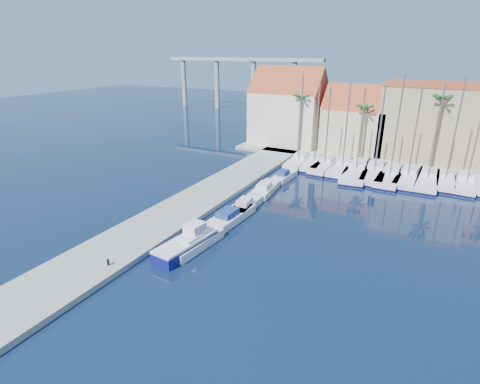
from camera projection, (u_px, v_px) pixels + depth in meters
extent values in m
plane|color=black|center=(174.00, 305.00, 25.79)|extent=(260.00, 260.00, 0.00)
cube|color=gray|center=(183.00, 209.00, 40.79)|extent=(6.00, 77.00, 0.50)
cube|color=gray|center=(404.00, 156.00, 60.96)|extent=(54.00, 16.00, 0.50)
cylinder|color=black|center=(108.00, 262.00, 29.58)|extent=(0.20, 0.20, 0.49)
cube|color=navy|center=(186.00, 247.00, 32.46)|extent=(2.82, 6.52, 0.95)
cube|color=white|center=(186.00, 241.00, 32.26)|extent=(2.82, 6.52, 0.21)
cube|color=white|center=(195.00, 229.00, 33.03)|extent=(1.55, 1.83, 1.16)
cube|color=white|center=(196.00, 243.00, 33.21)|extent=(2.48, 6.21, 0.80)
cube|color=white|center=(191.00, 239.00, 32.48)|extent=(1.54, 2.24, 0.60)
cube|color=white|center=(231.00, 217.00, 38.46)|extent=(2.49, 6.79, 0.80)
cube|color=navy|center=(228.00, 213.00, 37.67)|extent=(1.62, 2.42, 0.60)
cube|color=white|center=(247.00, 206.00, 41.20)|extent=(2.13, 5.68, 0.80)
cube|color=white|center=(245.00, 202.00, 40.47)|extent=(1.37, 2.03, 0.60)
cube|color=white|center=(266.00, 189.00, 46.08)|extent=(2.51, 6.32, 0.80)
cube|color=white|center=(264.00, 185.00, 45.30)|extent=(1.57, 2.27, 0.60)
cube|color=white|center=(285.00, 176.00, 50.73)|extent=(1.89, 5.19, 0.80)
cube|color=navy|center=(283.00, 173.00, 50.07)|extent=(1.23, 1.85, 0.60)
cube|color=white|center=(299.00, 161.00, 57.40)|extent=(2.75, 9.25, 1.00)
cube|color=#0D0C3D|center=(299.00, 163.00, 57.51)|extent=(2.82, 9.31, 0.28)
cube|color=white|center=(301.00, 155.00, 57.89)|extent=(1.78, 2.81, 0.60)
cylinder|color=slate|center=(301.00, 118.00, 54.62)|extent=(0.20, 0.20, 12.43)
cube|color=white|center=(315.00, 163.00, 56.58)|extent=(3.05, 9.18, 1.00)
cube|color=#0D0C3D|center=(315.00, 165.00, 56.70)|extent=(3.11, 9.25, 0.28)
cube|color=white|center=(317.00, 156.00, 57.07)|extent=(1.85, 2.83, 0.60)
cylinder|color=slate|center=(317.00, 124.00, 54.06)|extent=(0.20, 0.20, 10.98)
cube|color=white|center=(325.00, 165.00, 55.27)|extent=(2.82, 9.41, 1.00)
cube|color=#0D0C3D|center=(325.00, 167.00, 55.38)|extent=(2.88, 9.47, 0.28)
cube|color=white|center=(328.00, 159.00, 55.74)|extent=(1.81, 2.86, 0.60)
cylinder|color=slate|center=(328.00, 126.00, 52.81)|extent=(0.20, 0.20, 10.75)
cube|color=white|center=(343.00, 168.00, 54.01)|extent=(2.86, 9.32, 1.00)
cube|color=#0D0C3D|center=(343.00, 170.00, 54.13)|extent=(2.93, 9.38, 0.28)
cube|color=white|center=(345.00, 161.00, 54.47)|extent=(1.82, 2.84, 0.60)
cylinder|color=slate|center=(347.00, 125.00, 51.41)|extent=(0.20, 0.20, 11.58)
cube|color=white|center=(357.00, 171.00, 52.62)|extent=(3.93, 12.06, 1.00)
cube|color=#0D0C3D|center=(356.00, 173.00, 52.73)|extent=(4.00, 12.13, 0.28)
cube|color=white|center=(358.00, 164.00, 53.35)|extent=(2.41, 3.71, 0.60)
cylinder|color=slate|center=(361.00, 130.00, 50.00)|extent=(0.20, 0.20, 10.86)
cube|color=white|center=(375.00, 172.00, 52.12)|extent=(3.55, 11.41, 1.00)
cube|color=#0D0C3D|center=(374.00, 175.00, 52.23)|extent=(3.61, 11.47, 0.28)
cube|color=white|center=(376.00, 165.00, 52.79)|extent=(2.23, 3.49, 0.60)
cylinder|color=slate|center=(380.00, 129.00, 49.46)|extent=(0.20, 0.20, 11.25)
cube|color=white|center=(390.00, 176.00, 50.61)|extent=(3.03, 10.75, 1.00)
cube|color=#0D0C3D|center=(390.00, 178.00, 50.73)|extent=(3.09, 10.81, 0.28)
cube|color=white|center=(392.00, 168.00, 51.20)|extent=(2.02, 3.25, 0.60)
cylinder|color=slate|center=(397.00, 126.00, 47.75)|extent=(0.20, 0.20, 12.67)
cube|color=white|center=(408.00, 177.00, 50.18)|extent=(3.23, 10.40, 1.00)
cube|color=#0D0C3D|center=(408.00, 179.00, 50.29)|extent=(3.30, 10.46, 0.28)
cube|color=white|center=(410.00, 169.00, 50.72)|extent=(2.04, 3.18, 0.60)
cylinder|color=slate|center=(415.00, 133.00, 47.61)|extent=(0.20, 0.20, 11.14)
cube|color=white|center=(428.00, 180.00, 48.99)|extent=(2.80, 10.00, 1.00)
cube|color=#0D0C3D|center=(427.00, 182.00, 49.10)|extent=(2.86, 10.06, 0.28)
cube|color=white|center=(429.00, 172.00, 49.52)|extent=(1.87, 3.02, 0.60)
cylinder|color=slate|center=(436.00, 133.00, 46.33)|extent=(0.20, 0.20, 11.67)
cube|color=white|center=(445.00, 181.00, 48.62)|extent=(2.25, 8.12, 1.00)
cube|color=#0D0C3D|center=(444.00, 183.00, 48.73)|extent=(2.32, 8.18, 0.28)
cube|color=white|center=(446.00, 174.00, 49.01)|extent=(1.52, 2.45, 0.60)
cylinder|color=slate|center=(456.00, 130.00, 45.87)|extent=(0.20, 0.20, 12.55)
cube|color=white|center=(466.00, 183.00, 47.79)|extent=(3.01, 9.15, 1.00)
cube|color=#0D0C3D|center=(466.00, 186.00, 47.90)|extent=(3.07, 9.21, 0.28)
cube|color=white|center=(468.00, 176.00, 48.22)|extent=(1.84, 2.82, 0.60)
cylinder|color=slate|center=(479.00, 128.00, 44.86)|extent=(0.20, 0.20, 13.47)
cube|color=beige|center=(288.00, 118.00, 67.20)|extent=(12.00, 9.00, 9.00)
cube|color=#983721|center=(289.00, 92.00, 65.60)|extent=(12.30, 9.00, 9.00)
cube|color=#C9B18E|center=(355.00, 130.00, 62.31)|extent=(10.00, 8.00, 7.00)
cube|color=#983721|center=(357.00, 109.00, 61.06)|extent=(10.30, 8.00, 8.00)
cube|color=#9C8960|center=(431.00, 123.00, 57.61)|extent=(14.00, 10.00, 11.00)
cube|color=#983721|center=(438.00, 84.00, 55.56)|extent=(14.20, 10.20, 0.50)
cylinder|color=brown|center=(300.00, 125.00, 61.32)|extent=(0.36, 0.36, 9.00)
sphere|color=#164F1C|center=(301.00, 98.00, 59.78)|extent=(2.60, 2.60, 2.60)
cylinder|color=brown|center=(362.00, 134.00, 57.12)|extent=(0.36, 0.36, 8.00)
sphere|color=#164F1C|center=(365.00, 108.00, 55.75)|extent=(2.60, 2.60, 2.60)
cylinder|color=brown|center=(436.00, 134.00, 52.39)|extent=(0.36, 0.36, 10.00)
sphere|color=#164F1C|center=(442.00, 98.00, 50.67)|extent=(2.60, 2.60, 2.60)
cube|color=#9E9E99|center=(241.00, 59.00, 105.16)|extent=(48.00, 2.20, 0.90)
cylinder|color=#9E9E99|center=(184.00, 82.00, 116.40)|extent=(1.40, 1.40, 14.00)
cylinder|color=#9E9E99|center=(217.00, 84.00, 111.15)|extent=(1.40, 1.40, 14.00)
cylinder|color=#9E9E99|center=(253.00, 86.00, 105.90)|extent=(1.40, 1.40, 14.00)
cylinder|color=#9E9E99|center=(293.00, 88.00, 100.65)|extent=(1.40, 1.40, 14.00)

